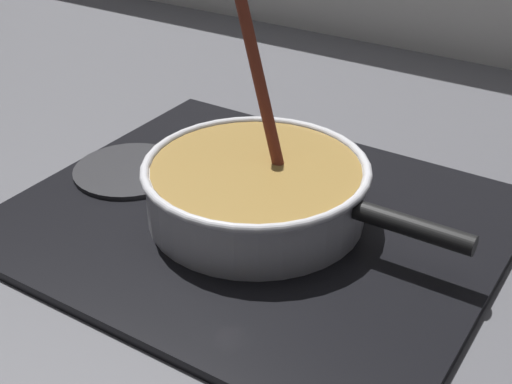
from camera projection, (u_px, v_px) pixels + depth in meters
The scene contains 5 objects.
ground at pixel (144, 251), 0.83m from camera, with size 2.40×1.60×0.04m, color #4C4C51.
hob_plate at pixel (256, 220), 0.84m from camera, with size 0.56×0.48×0.01m, color black.
burner_ring at pixel (256, 213), 0.84m from camera, with size 0.18×0.18×0.01m, color #592D0C.
spare_burner at pixel (130, 170), 0.93m from camera, with size 0.15×0.15×0.01m, color #262628.
cooking_pan at pixel (257, 188), 0.82m from camera, with size 0.39×0.27×0.26m.
Camera 1 is at (0.48, -0.50, 0.47)m, focal length 49.25 mm.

